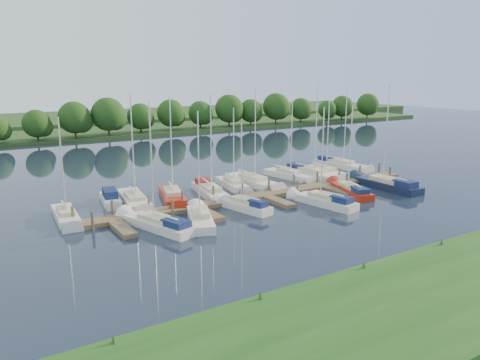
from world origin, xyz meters
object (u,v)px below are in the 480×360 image
dock (266,197)px  sailboat_n_0 (66,217)px  motorboat (111,200)px  sailboat_n_5 (233,186)px  sailboat_s_2 (245,207)px

dock → sailboat_n_0: (-19.28, 3.41, 0.07)m
sailboat_n_0 → dock: bearing=174.1°
motorboat → sailboat_n_0: bearing=43.4°
sailboat_n_0 → sailboat_n_5: 18.89m
dock → motorboat: bearing=154.3°
dock → motorboat: size_ratio=7.03×
sailboat_s_2 → sailboat_n_0: bearing=145.6°
motorboat → sailboat_n_5: sailboat_n_5 is taller
sailboat_n_0 → motorboat: bearing=-141.3°
sailboat_n_5 → sailboat_s_2: size_ratio=1.08×
motorboat → sailboat_n_5: 13.76m
dock → motorboat: motorboat is taller
sailboat_n_0 → sailboat_n_5: (18.73, 2.45, 0.01)m
motorboat → sailboat_n_5: (13.72, -1.00, -0.08)m
dock → sailboat_n_5: 5.88m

